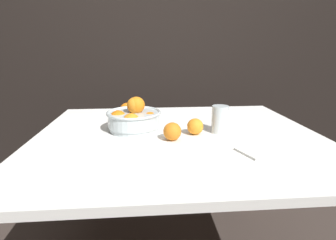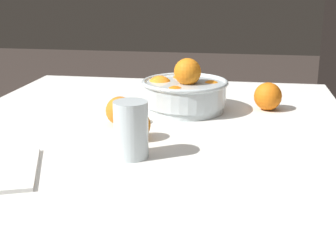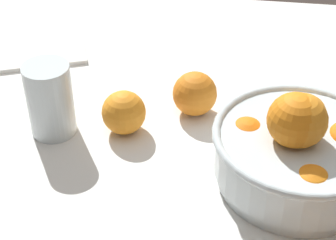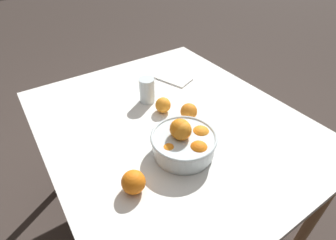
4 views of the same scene
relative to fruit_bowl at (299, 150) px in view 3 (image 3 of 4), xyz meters
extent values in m
cube|color=white|center=(0.20, -0.07, -0.07)|extent=(1.25, 1.07, 0.03)
cylinder|color=silver|center=(0.00, 0.00, -0.05)|extent=(0.23, 0.23, 0.02)
cylinder|color=silver|center=(0.00, 0.00, -0.01)|extent=(0.24, 0.24, 0.06)
torus|color=silver|center=(0.00, 0.00, 0.03)|extent=(0.25, 0.25, 0.01)
sphere|color=orange|center=(0.08, -0.02, 0.00)|extent=(0.07, 0.07, 0.07)
sphere|color=orange|center=(-0.01, 0.08, 0.00)|extent=(0.07, 0.07, 0.07)
sphere|color=orange|center=(-0.01, -0.07, 0.00)|extent=(0.08, 0.08, 0.08)
sphere|color=orange|center=(0.01, 0.01, 0.06)|extent=(0.08, 0.08, 0.08)
sphere|color=orange|center=(0.01, 0.01, 0.06)|extent=(0.07, 0.07, 0.07)
cylinder|color=#F4A314|center=(0.39, -0.06, -0.01)|extent=(0.07, 0.07, 0.10)
cylinder|color=silver|center=(0.39, -0.06, 0.00)|extent=(0.07, 0.07, 0.12)
sphere|color=orange|center=(0.16, -0.15, -0.02)|extent=(0.08, 0.08, 0.08)
sphere|color=orange|center=(0.27, -0.08, -0.02)|extent=(0.07, 0.07, 0.07)
cube|color=white|center=(0.50, -0.29, -0.05)|extent=(0.24, 0.18, 0.01)
camera|label=1|loc=(0.06, -1.17, 0.31)|focal=28.00mm
camera|label=2|loc=(1.30, 0.16, 0.31)|focal=50.00mm
camera|label=3|loc=(0.10, 0.63, 0.52)|focal=60.00mm
camera|label=4|loc=(-0.56, 0.45, 0.67)|focal=28.00mm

